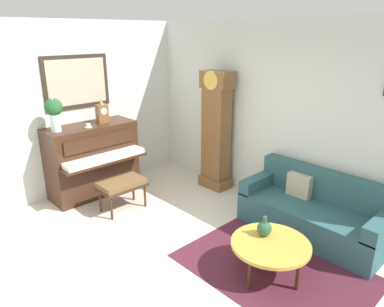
{
  "coord_description": "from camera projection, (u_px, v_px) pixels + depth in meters",
  "views": [
    {
      "loc": [
        2.89,
        -2.14,
        2.62
      ],
      "look_at": [
        -0.47,
        1.04,
        1.01
      ],
      "focal_mm": 32.96,
      "sensor_mm": 36.0,
      "label": 1
    }
  ],
  "objects": [
    {
      "name": "wall_back",
      "position": [
        279.0,
        116.0,
        5.32
      ],
      "size": [
        5.3,
        0.13,
        2.8
      ],
      "color": "silver",
      "rests_on": "ground_plane"
    },
    {
      "name": "area_rug",
      "position": [
        274.0,
        268.0,
        4.11
      ],
      "size": [
        2.1,
        1.5,
        0.01
      ],
      "primitive_type": "cube",
      "color": "#4C1E2D",
      "rests_on": "ground_plane"
    },
    {
      "name": "coffee_table",
      "position": [
        271.0,
        245.0,
        3.9
      ],
      "size": [
        0.88,
        0.88,
        0.41
      ],
      "color": "gold",
      "rests_on": "ground_plane"
    },
    {
      "name": "mantel_clock",
      "position": [
        102.0,
        112.0,
        5.75
      ],
      "size": [
        0.13,
        0.18,
        0.38
      ],
      "color": "brown",
      "rests_on": "piano"
    },
    {
      "name": "piano",
      "position": [
        93.0,
        159.0,
        5.85
      ],
      "size": [
        0.87,
        1.44,
        1.19
      ],
      "color": "#3D2316",
      "rests_on": "ground_plane"
    },
    {
      "name": "flower_vase",
      "position": [
        54.0,
        111.0,
        5.2
      ],
      "size": [
        0.26,
        0.26,
        0.58
      ],
      "color": "silver",
      "rests_on": "piano"
    },
    {
      "name": "ground_plane",
      "position": [
        156.0,
        265.0,
        4.25
      ],
      "size": [
        6.4,
        6.0,
        0.1
      ],
      "primitive_type": "cube",
      "color": "beige"
    },
    {
      "name": "wall_left",
      "position": [
        52.0,
        112.0,
        5.56
      ],
      "size": [
        0.13,
        4.9,
        2.8
      ],
      "color": "silver",
      "rests_on": "ground_plane"
    },
    {
      "name": "green_jug",
      "position": [
        264.0,
        228.0,
        4.01
      ],
      "size": [
        0.17,
        0.17,
        0.24
      ],
      "color": "#234C33",
      "rests_on": "coffee_table"
    },
    {
      "name": "grandfather_clock",
      "position": [
        216.0,
        134.0,
        5.98
      ],
      "size": [
        0.52,
        0.34,
        2.03
      ],
      "color": "brown",
      "rests_on": "ground_plane"
    },
    {
      "name": "piano_bench",
      "position": [
        122.0,
        185.0,
        5.35
      ],
      "size": [
        0.42,
        0.7,
        0.48
      ],
      "color": "#3D2316",
      "rests_on": "ground_plane"
    },
    {
      "name": "teacup",
      "position": [
        88.0,
        126.0,
        5.51
      ],
      "size": [
        0.12,
        0.12,
        0.06
      ],
      "color": "white",
      "rests_on": "piano"
    },
    {
      "name": "couch",
      "position": [
        314.0,
        212.0,
        4.75
      ],
      "size": [
        1.9,
        0.8,
        0.84
      ],
      "color": "#2D565B",
      "rests_on": "ground_plane"
    }
  ]
}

